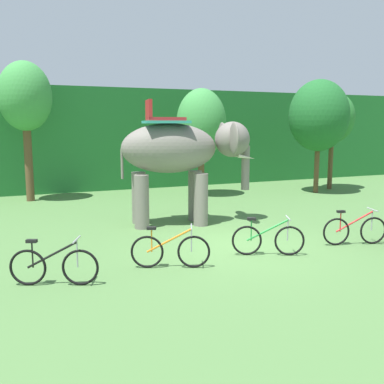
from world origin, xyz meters
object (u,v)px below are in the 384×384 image
(tree_far_left, at_px, (201,123))
(bike_black, at_px, (54,266))
(elephant, at_px, (180,153))
(bike_orange, at_px, (170,250))
(bike_green, at_px, (268,239))
(bike_red, at_px, (355,230))
(tree_far_right, at_px, (25,98))
(tree_center_right, at_px, (319,116))
(tree_center_left, at_px, (333,118))

(tree_far_left, relative_size, bike_black, 2.86)
(elephant, height_order, bike_orange, elephant)
(elephant, xyz_separation_m, bike_green, (0.68, -3.94, -1.82))
(bike_orange, relative_size, bike_red, 0.96)
(bike_red, bearing_deg, tree_far_right, 125.72)
(tree_center_right, relative_size, tree_center_left, 1.10)
(tree_far_left, distance_m, bike_orange, 10.13)
(bike_orange, distance_m, bike_green, 2.43)
(tree_far_right, distance_m, bike_green, 11.80)
(tree_center_left, distance_m, elephant, 10.25)
(tree_center_left, bearing_deg, tree_center_right, -153.55)
(bike_red, bearing_deg, tree_far_left, 92.85)
(tree_far_left, xyz_separation_m, bike_red, (0.43, -8.71, -2.72))
(tree_center_right, height_order, bike_orange, tree_center_right)
(bike_black, relative_size, bike_orange, 1.00)
(tree_far_right, bearing_deg, tree_center_right, -12.56)
(tree_far_right, bearing_deg, bike_orange, -76.96)
(bike_orange, bearing_deg, tree_far_left, 62.17)
(tree_far_right, relative_size, elephant, 1.30)
(elephant, bearing_deg, bike_red, -51.07)
(tree_center_left, height_order, bike_green, tree_center_left)
(tree_far_left, bearing_deg, bike_orange, -117.83)
(tree_center_right, distance_m, bike_black, 14.61)
(bike_black, relative_size, bike_red, 0.96)
(elephant, bearing_deg, tree_far_right, 123.49)
(tree_far_left, distance_m, tree_center_left, 6.52)
(tree_far_right, xyz_separation_m, elephant, (4.10, -6.19, -1.89))
(bike_black, height_order, bike_red, same)
(tree_center_right, bearing_deg, elephant, -156.24)
(tree_center_left, relative_size, bike_green, 2.90)
(bike_red, bearing_deg, bike_orange, 179.01)
(tree_far_right, bearing_deg, bike_green, -64.78)
(bike_green, bearing_deg, tree_center_left, 43.26)
(tree_center_right, bearing_deg, tree_center_left, 26.45)
(tree_far_left, bearing_deg, bike_red, -87.15)
(tree_far_right, relative_size, bike_orange, 3.44)
(bike_black, xyz_separation_m, bike_orange, (2.41, 0.12, 0.00))
(tree_far_right, height_order, tree_far_left, tree_far_right)
(elephant, height_order, bike_green, elephant)
(tree_far_left, height_order, elephant, tree_far_left)
(tree_center_left, height_order, bike_black, tree_center_left)
(bike_black, height_order, bike_orange, same)
(bike_green, bearing_deg, bike_red, -1.37)
(tree_far_left, xyz_separation_m, bike_orange, (-4.56, -8.63, -2.72))
(bike_red, bearing_deg, bike_green, 178.63)
(tree_far_right, height_order, bike_black, tree_far_right)
(tree_center_left, xyz_separation_m, bike_green, (-8.62, -8.11, -2.97))
(elephant, bearing_deg, bike_orange, -114.12)
(tree_far_left, relative_size, tree_center_left, 1.00)
(tree_center_left, relative_size, bike_black, 2.86)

